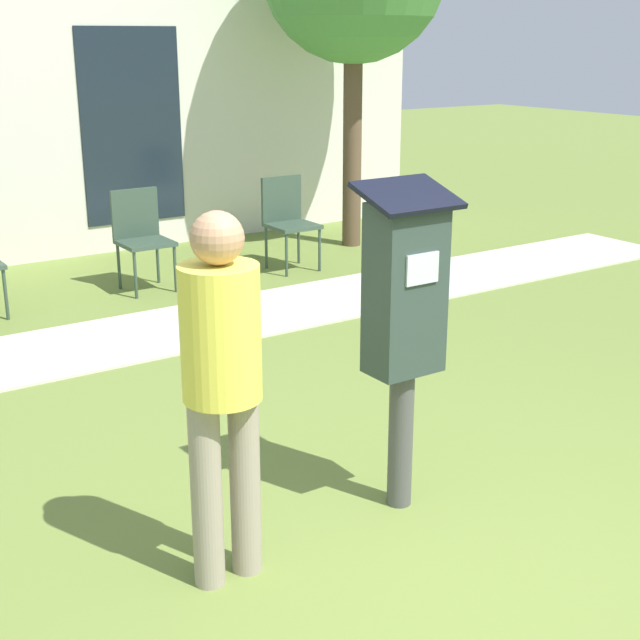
# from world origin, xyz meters

# --- Properties ---
(ground_plane) EXTENTS (40.00, 40.00, 0.00)m
(ground_plane) POSITION_xyz_m (0.00, 0.00, 0.00)
(ground_plane) COLOR olive
(sidewalk) EXTENTS (12.00, 1.10, 0.02)m
(sidewalk) POSITION_xyz_m (0.00, 3.88, 0.01)
(sidewalk) COLOR beige
(sidewalk) RESTS_ON ground
(parking_meter) EXTENTS (0.44, 0.31, 1.59)m
(parking_meter) POSITION_xyz_m (0.27, 0.78, 1.02)
(parking_meter) COLOR #4C4C4C
(parking_meter) RESTS_ON ground
(person_standing) EXTENTS (0.32, 0.32, 1.58)m
(person_standing) POSITION_xyz_m (-0.72, 0.69, 0.93)
(person_standing) COLOR gray
(person_standing) RESTS_ON ground
(outdoor_chair_middle) EXTENTS (0.44, 0.44, 0.90)m
(outdoor_chair_middle) POSITION_xyz_m (0.80, 5.16, 0.53)
(outdoor_chair_middle) COLOR #334738
(outdoor_chair_middle) RESTS_ON ground
(outdoor_chair_right) EXTENTS (0.44, 0.44, 0.90)m
(outdoor_chair_right) POSITION_xyz_m (2.29, 5.06, 0.53)
(outdoor_chair_right) COLOR #334738
(outdoor_chair_right) RESTS_ON ground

